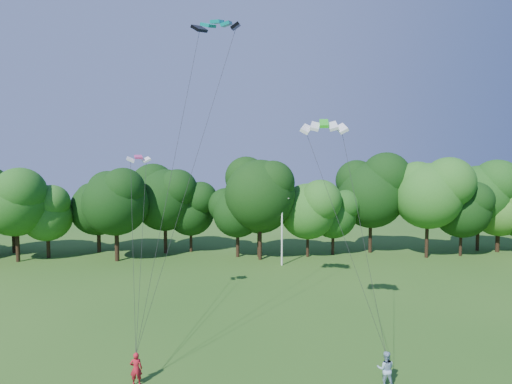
{
  "coord_description": "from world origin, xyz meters",
  "views": [
    {
      "loc": [
        -0.66,
        -16.28,
        11.79
      ],
      "look_at": [
        0.18,
        13.0,
        9.9
      ],
      "focal_mm": 28.0,
      "sensor_mm": 36.0,
      "label": 1
    }
  ],
  "objects": [
    {
      "name": "tree_back_center",
      "position": [
        1.28,
        33.56,
        8.87
      ],
      "size": [
        9.76,
        9.76,
        14.2
      ],
      "color": "#2F2012",
      "rests_on": "ground"
    },
    {
      "name": "utility_pole",
      "position": [
        3.76,
        30.54,
        4.23
      ],
      "size": [
        1.65,
        0.21,
        8.24
      ],
      "rotation": [
        0.0,
        0.0,
        0.0
      ],
      "color": "silver",
      "rests_on": "ground"
    },
    {
      "name": "kite_green",
      "position": [
        4.35,
        8.95,
        14.49
      ],
      "size": [
        2.95,
        1.67,
        0.68
      ],
      "rotation": [
        0.0,
        0.0,
        -0.17
      ],
      "color": "#2AD21F",
      "rests_on": "ground"
    },
    {
      "name": "kite_flyer_right",
      "position": [
        6.88,
        4.21,
        0.96
      ],
      "size": [
        1.07,
        0.92,
        1.91
      ],
      "primitive_type": "imported",
      "rotation": [
        0.0,
        0.0,
        2.91
      ],
      "color": "#95B4CE",
      "rests_on": "ground"
    },
    {
      "name": "kite_flyer_left",
      "position": [
        -6.54,
        4.74,
        0.89
      ],
      "size": [
        0.7,
        0.5,
        1.79
      ],
      "primitive_type": "imported",
      "rotation": [
        0.0,
        0.0,
        3.25
      ],
      "color": "#B51725",
      "rests_on": "ground"
    },
    {
      "name": "kite_pink",
      "position": [
        -8.7,
        14.24,
        12.5
      ],
      "size": [
        1.91,
        1.38,
        0.33
      ],
      "rotation": [
        0.0,
        0.0,
        0.35
      ],
      "color": "#CB387D",
      "rests_on": "ground"
    },
    {
      "name": "tree_back_west",
      "position": [
        -28.75,
        33.31,
        7.82
      ],
      "size": [
        8.62,
        8.62,
        12.53
      ],
      "color": "#392B17",
      "rests_on": "ground"
    },
    {
      "name": "tree_back_east",
      "position": [
        34.19,
        37.12,
        6.63
      ],
      "size": [
        7.3,
        7.3,
        10.62
      ],
      "color": "black",
      "rests_on": "ground"
    },
    {
      "name": "kite_teal",
      "position": [
        -2.47,
        11.06,
        21.43
      ],
      "size": [
        3.36,
        2.05,
        0.61
      ],
      "rotation": [
        0.0,
        0.0,
        -0.22
      ],
      "color": "#04908F",
      "rests_on": "ground"
    }
  ]
}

